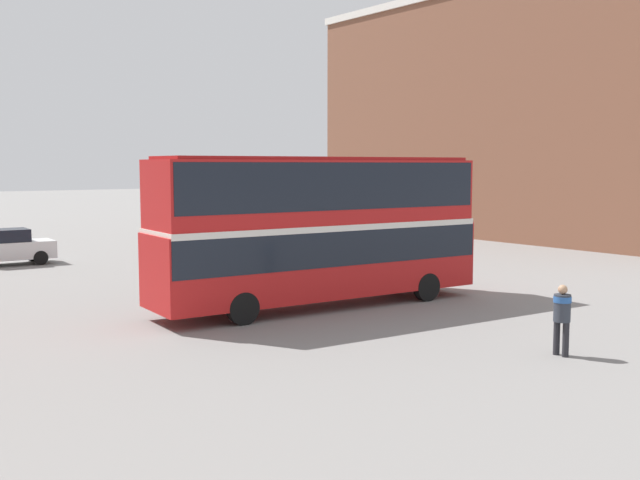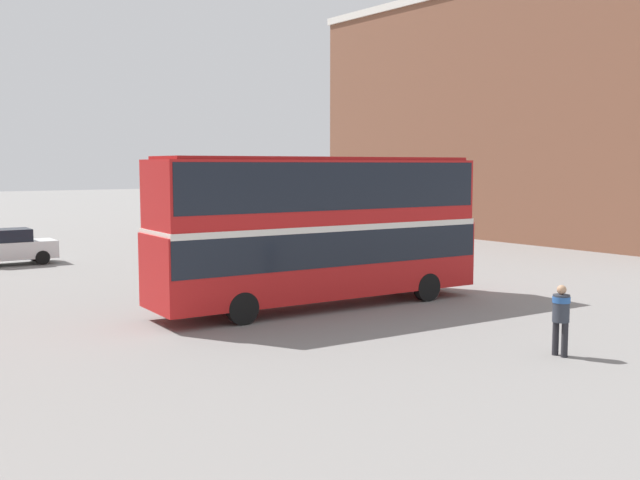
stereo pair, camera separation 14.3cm
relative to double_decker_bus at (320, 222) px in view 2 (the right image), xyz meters
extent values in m
plane|color=gray|center=(-0.70, 0.22, -2.82)|extent=(240.00, 240.00, 0.00)
cube|color=brown|center=(25.72, 12.11, 4.93)|extent=(8.98, 31.39, 15.50)
cube|color=red|center=(0.00, 0.00, -1.28)|extent=(11.59, 3.19, 2.25)
cube|color=red|center=(0.00, 0.00, 0.94)|extent=(11.42, 3.10, 2.18)
cube|color=black|center=(0.00, 0.00, -0.77)|extent=(11.48, 3.21, 1.11)
cube|color=black|center=(0.00, 0.00, 1.20)|extent=(11.25, 3.12, 1.49)
cube|color=silver|center=(0.00, 0.00, -0.12)|extent=(11.48, 3.20, 0.20)
cube|color=maroon|center=(0.00, 0.00, 2.08)|extent=(10.89, 2.89, 0.10)
cylinder|color=black|center=(3.73, 0.90, -2.33)|extent=(0.99, 0.36, 0.98)
cylinder|color=black|center=(3.60, -1.34, -2.33)|extent=(0.99, 0.36, 0.98)
cylinder|color=black|center=(-3.37, 1.32, -2.33)|extent=(0.99, 0.36, 0.98)
cylinder|color=black|center=(-3.50, -0.91, -2.33)|extent=(0.99, 0.36, 0.98)
cylinder|color=#232328|center=(0.97, -8.82, -2.39)|extent=(0.16, 0.16, 0.86)
cylinder|color=#232328|center=(0.98, -8.56, -2.39)|extent=(0.16, 0.16, 0.86)
cylinder|color=#2D333D|center=(0.98, -8.69, -1.62)|extent=(0.42, 0.42, 0.68)
cylinder|color=#28569E|center=(0.98, -8.69, -1.41)|extent=(0.44, 0.44, 0.15)
sphere|color=tan|center=(0.98, -8.69, -1.16)|extent=(0.23, 0.23, 0.23)
cube|color=silver|center=(-5.62, 17.06, -2.12)|extent=(4.11, 1.95, 0.82)
cube|color=black|center=(-5.78, 17.07, -1.42)|extent=(2.17, 1.69, 0.59)
cylinder|color=black|center=(-4.34, 17.80, -2.48)|extent=(0.68, 0.25, 0.67)
cylinder|color=black|center=(-4.41, 16.21, -2.48)|extent=(0.68, 0.25, 0.67)
cube|color=navy|center=(9.20, 12.80, -2.20)|extent=(4.52, 2.37, 0.67)
cube|color=black|center=(9.37, 12.78, -1.57)|extent=(2.44, 1.90, 0.57)
cylinder|color=black|center=(7.76, 12.20, -2.48)|extent=(0.69, 0.31, 0.67)
cylinder|color=black|center=(7.99, 13.78, -2.48)|extent=(0.69, 0.31, 0.67)
cylinder|color=black|center=(10.40, 11.82, -2.48)|extent=(0.69, 0.31, 0.67)
cylinder|color=black|center=(10.63, 13.40, -2.48)|extent=(0.69, 0.31, 0.67)
camera|label=1|loc=(-14.53, -19.71, 1.87)|focal=42.00mm
camera|label=2|loc=(-14.42, -19.79, 1.87)|focal=42.00mm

